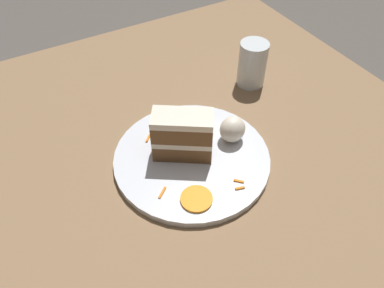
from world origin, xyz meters
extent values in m
plane|color=#4C4742|center=(0.00, 0.00, 0.00)|extent=(6.00, 6.00, 0.00)
cube|color=#846647|center=(0.00, 0.00, 0.01)|extent=(1.18, 1.09, 0.03)
cylinder|color=silver|center=(-0.05, 0.00, 0.04)|extent=(0.30, 0.30, 0.01)
cube|color=brown|center=(-0.04, -0.02, 0.06)|extent=(0.12, 0.11, 0.04)
cube|color=silver|center=(-0.04, -0.02, 0.08)|extent=(0.12, 0.11, 0.01)
cube|color=brown|center=(-0.04, -0.02, 0.11)|extent=(0.12, 0.11, 0.04)
cube|color=silver|center=(-0.04, -0.02, 0.13)|extent=(0.12, 0.11, 0.01)
ellipsoid|color=silver|center=(-0.15, 0.00, 0.07)|extent=(0.05, 0.05, 0.05)
cylinder|color=orange|center=(-0.01, 0.09, 0.05)|extent=(0.06, 0.06, 0.00)
cube|color=orange|center=(0.04, 0.05, 0.04)|extent=(0.02, 0.02, 0.00)
cube|color=orange|center=(-0.10, 0.10, 0.04)|extent=(0.02, 0.02, 0.00)
cube|color=orange|center=(0.00, -0.08, 0.04)|extent=(0.02, 0.02, 0.00)
cube|color=orange|center=(-0.09, 0.11, 0.04)|extent=(0.02, 0.01, 0.00)
cube|color=orange|center=(-0.13, -0.07, 0.04)|extent=(0.02, 0.01, 0.00)
cylinder|color=silver|center=(-0.30, -0.15, 0.08)|extent=(0.07, 0.07, 0.11)
cylinder|color=silver|center=(-0.30, -0.15, 0.05)|extent=(0.06, 0.06, 0.04)
camera|label=1|loc=(0.19, 0.42, 0.58)|focal=35.00mm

